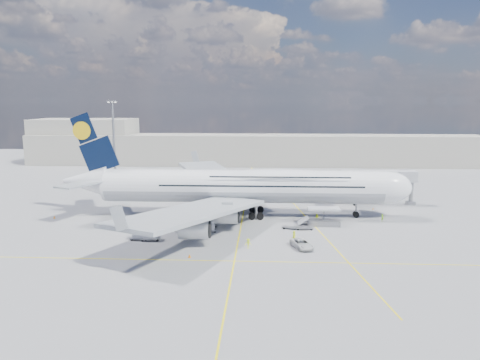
{
  "coord_description": "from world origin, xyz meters",
  "views": [
    {
      "loc": [
        4.6,
        -91.61,
        25.37
      ],
      "look_at": [
        -0.54,
        8.0,
        8.47
      ],
      "focal_mm": 35.0,
      "sensor_mm": 36.0,
      "label": 1
    }
  ],
  "objects_px": {
    "jet_bridge": "(368,179)",
    "crew_loader": "(317,217)",
    "dolly_nose_far": "(289,227)",
    "catering_truck_outer": "(168,181)",
    "light_mast": "(114,142)",
    "dolly_row_c": "(208,226)",
    "airliner": "(244,186)",
    "cargo_loader": "(323,219)",
    "dolly_back": "(151,234)",
    "dolly_nose_near": "(304,228)",
    "crew_van": "(294,235)",
    "catering_truck_inner": "(233,191)",
    "cone_wing_right_outer": "(189,256)",
    "crew_tug": "(248,244)",
    "dolly_row_b": "(209,225)",
    "cone_wing_left_inner": "(218,205)",
    "baggage_tug": "(203,226)",
    "service_van": "(302,244)",
    "cone_wing_right_inner": "(168,227)",
    "crew_wing": "(146,223)",
    "cone_wing_left_outer": "(185,191)",
    "crew_nose": "(382,218)",
    "cone_tail": "(54,217)",
    "dolly_row_a": "(139,234)"
  },
  "relations": [
    {
      "from": "dolly_nose_far",
      "to": "catering_truck_outer",
      "type": "xyz_separation_m",
      "value": [
        -33.33,
        42.79,
        1.65
      ]
    },
    {
      "from": "crew_loader",
      "to": "cone_wing_left_inner",
      "type": "height_order",
      "value": "crew_loader"
    },
    {
      "from": "cargo_loader",
      "to": "cone_tail",
      "type": "distance_m",
      "value": 57.97
    },
    {
      "from": "cone_wing_right_inner",
      "to": "catering_truck_outer",
      "type": "bearing_deg",
      "value": 101.53
    },
    {
      "from": "cone_wing_left_inner",
      "to": "cone_wing_left_outer",
      "type": "height_order",
      "value": "cone_wing_left_outer"
    },
    {
      "from": "light_mast",
      "to": "crew_van",
      "type": "distance_m",
      "value": 74.06
    },
    {
      "from": "dolly_row_b",
      "to": "crew_wing",
      "type": "distance_m",
      "value": 12.72
    },
    {
      "from": "crew_nose",
      "to": "baggage_tug",
      "type": "bearing_deg",
      "value": 158.36
    },
    {
      "from": "baggage_tug",
      "to": "cone_wing_right_inner",
      "type": "distance_m",
      "value": 7.12
    },
    {
      "from": "crew_nose",
      "to": "cone_wing_left_outer",
      "type": "xyz_separation_m",
      "value": [
        -47.49,
        29.58,
        -0.53
      ]
    },
    {
      "from": "dolly_row_a",
      "to": "catering_truck_outer",
      "type": "bearing_deg",
      "value": 96.57
    },
    {
      "from": "crew_loader",
      "to": "crew_tug",
      "type": "distance_m",
      "value": 24.19
    },
    {
      "from": "jet_bridge",
      "to": "service_van",
      "type": "height_order",
      "value": "jet_bridge"
    },
    {
      "from": "dolly_row_b",
      "to": "crew_wing",
      "type": "relative_size",
      "value": 1.7
    },
    {
      "from": "dolly_nose_near",
      "to": "catering_truck_outer",
      "type": "bearing_deg",
      "value": 128.82
    },
    {
      "from": "dolly_back",
      "to": "crew_wing",
      "type": "relative_size",
      "value": 1.79
    },
    {
      "from": "crew_loader",
      "to": "cone_wing_left_outer",
      "type": "bearing_deg",
      "value": 178.85
    },
    {
      "from": "baggage_tug",
      "to": "crew_loader",
      "type": "relative_size",
      "value": 1.84
    },
    {
      "from": "dolly_row_a",
      "to": "crew_nose",
      "type": "relative_size",
      "value": 2.09
    },
    {
      "from": "dolly_row_b",
      "to": "crew_loader",
      "type": "distance_m",
      "value": 23.21
    },
    {
      "from": "baggage_tug",
      "to": "cone_wing_right_inner",
      "type": "relative_size",
      "value": 4.6
    },
    {
      "from": "catering_truck_inner",
      "to": "cone_wing_right_inner",
      "type": "relative_size",
      "value": 11.05
    },
    {
      "from": "dolly_nose_far",
      "to": "service_van",
      "type": "relative_size",
      "value": 0.55
    },
    {
      "from": "crew_wing",
      "to": "cone_wing_left_outer",
      "type": "distance_m",
      "value": 37.72
    },
    {
      "from": "light_mast",
      "to": "cone_wing_left_inner",
      "type": "relative_size",
      "value": 47.06
    },
    {
      "from": "dolly_nose_far",
      "to": "cone_wing_right_outer",
      "type": "bearing_deg",
      "value": -117.82
    },
    {
      "from": "cone_wing_left_outer",
      "to": "cone_wing_right_inner",
      "type": "height_order",
      "value": "cone_wing_right_inner"
    },
    {
      "from": "catering_truck_outer",
      "to": "baggage_tug",
      "type": "bearing_deg",
      "value": -67.08
    },
    {
      "from": "dolly_nose_far",
      "to": "crew_tug",
      "type": "relative_size",
      "value": 1.73
    },
    {
      "from": "airliner",
      "to": "baggage_tug",
      "type": "xyz_separation_m",
      "value": [
        -7.68,
        -12.15,
        -6.12
      ]
    },
    {
      "from": "cone_wing_left_inner",
      "to": "dolly_back",
      "type": "bearing_deg",
      "value": -108.07
    },
    {
      "from": "cargo_loader",
      "to": "crew_van",
      "type": "relative_size",
      "value": 4.82
    },
    {
      "from": "dolly_row_c",
      "to": "cone_wing_left_inner",
      "type": "height_order",
      "value": "dolly_row_c"
    },
    {
      "from": "crew_wing",
      "to": "cone_wing_left_outer",
      "type": "height_order",
      "value": "crew_wing"
    },
    {
      "from": "light_mast",
      "to": "crew_loader",
      "type": "distance_m",
      "value": 69.21
    },
    {
      "from": "cone_wing_left_outer",
      "to": "dolly_back",
      "type": "bearing_deg",
      "value": -88.25
    },
    {
      "from": "baggage_tug",
      "to": "cone_wing_left_inner",
      "type": "height_order",
      "value": "baggage_tug"
    },
    {
      "from": "catering_truck_outer",
      "to": "crew_van",
      "type": "relative_size",
      "value": 4.05
    },
    {
      "from": "service_van",
      "to": "cone_wing_left_inner",
      "type": "relative_size",
      "value": 10.36
    },
    {
      "from": "dolly_back",
      "to": "crew_nose",
      "type": "bearing_deg",
      "value": 14.01
    },
    {
      "from": "airliner",
      "to": "cargo_loader",
      "type": "height_order",
      "value": "airliner"
    },
    {
      "from": "jet_bridge",
      "to": "crew_loader",
      "type": "bearing_deg",
      "value": -133.3
    },
    {
      "from": "light_mast",
      "to": "dolly_nose_far",
      "type": "xyz_separation_m",
      "value": [
        49.82,
        -45.19,
        -12.89
      ]
    },
    {
      "from": "airliner",
      "to": "dolly_back",
      "type": "xyz_separation_m",
      "value": [
        -16.39,
        -19.5,
        -5.7
      ]
    },
    {
      "from": "light_mast",
      "to": "dolly_row_c",
      "type": "distance_m",
      "value": 60.07
    },
    {
      "from": "dolly_row_c",
      "to": "cone_tail",
      "type": "bearing_deg",
      "value": 162.33
    },
    {
      "from": "dolly_back",
      "to": "dolly_nose_near",
      "type": "bearing_deg",
      "value": 11.81
    },
    {
      "from": "dolly_row_c",
      "to": "cone_wing_left_inner",
      "type": "xyz_separation_m",
      "value": [
        -0.39,
        22.96,
        -0.9
      ]
    },
    {
      "from": "dolly_back",
      "to": "crew_tug",
      "type": "height_order",
      "value": "dolly_back"
    },
    {
      "from": "catering_truck_inner",
      "to": "cone_wing_right_outer",
      "type": "bearing_deg",
      "value": -84.34
    }
  ]
}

